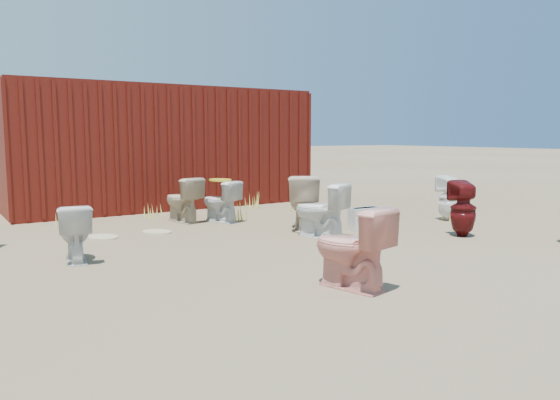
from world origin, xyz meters
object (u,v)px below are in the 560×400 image
shipping_container (159,147)px  toilet_back_e (449,198)px  toilet_back_beige_right (303,202)px  loose_tank (365,219)px  toilet_front_maroon (463,209)px  toilet_front_a (75,233)px  toilet_back_beige_left (182,200)px  toilet_back_yellowlid (220,201)px  toilet_front_pink (351,248)px  toilet_front_c (320,210)px

shipping_container → toilet_back_e: size_ratio=7.74×
toilet_back_beige_right → loose_tank: (0.74, -0.61, -0.25)m
toilet_front_maroon → toilet_front_a: bearing=6.9°
toilet_front_a → toilet_back_e: toilet_back_e is taller
toilet_back_e → toilet_back_beige_left: bearing=-23.1°
toilet_front_a → toilet_back_yellowlid: (2.72, 1.64, 0.01)m
toilet_back_e → toilet_front_maroon: bearing=55.1°
toilet_back_yellowlid → toilet_back_e: bearing=128.5°
toilet_back_yellowlid → toilet_front_pink: bearing=59.0°
toilet_back_beige_right → toilet_back_e: size_ratio=1.09×
toilet_front_maroon → toilet_back_e: toilet_front_maroon is taller
shipping_container → toilet_front_pink: (-0.81, -7.06, -0.80)m
toilet_front_a → toilet_back_yellowlid: 3.18m
toilet_back_e → toilet_front_pink: bearing=36.8°
toilet_front_maroon → toilet_front_c: bearing=-8.2°
toilet_front_pink → toilet_back_e: size_ratio=1.02×
shipping_container → toilet_back_yellowlid: size_ratio=8.63×
toilet_front_a → toilet_front_maroon: 5.23m
toilet_front_a → toilet_back_beige_left: (2.18, 1.98, 0.04)m
toilet_front_a → loose_tank: toilet_front_a is taller
toilet_back_yellowlid → toilet_back_e: toilet_back_e is taller
toilet_front_a → toilet_front_maroon: bearing=173.8°
toilet_back_beige_right → toilet_back_yellowlid: size_ratio=1.22×
toilet_front_pink → loose_tank: bearing=-147.5°
toilet_front_a → toilet_front_maroon: size_ratio=0.83×
shipping_container → toilet_front_maroon: bearing=-68.7°
toilet_front_pink → toilet_back_yellowlid: 4.32m
toilet_front_pink → toilet_front_maroon: size_ratio=0.99×
loose_tank → toilet_back_yellowlid: bearing=132.4°
toilet_back_yellowlid → toilet_back_beige_right: bearing=99.0°
shipping_container → loose_tank: bearing=-72.8°
toilet_front_a → toilet_back_beige_left: toilet_back_beige_left is taller
toilet_front_a → toilet_back_beige_left: size_ratio=0.89×
toilet_front_a → loose_tank: bearing=-174.1°
shipping_container → toilet_back_yellowlid: 2.93m
toilet_front_a → toilet_back_beige_right: 3.48m
toilet_back_yellowlid → toilet_back_e: size_ratio=0.90×
toilet_front_a → toilet_back_beige_left: bearing=-128.0°
toilet_front_c → toilet_back_e: 2.77m
toilet_back_e → loose_tank: (-1.84, 0.07, -0.21)m
shipping_container → toilet_back_yellowlid: shipping_container is taller
toilet_back_beige_left → toilet_back_e: toilet_back_e is taller
toilet_back_beige_right → toilet_back_e: bearing=-162.6°
toilet_front_c → toilet_front_maroon: toilet_front_maroon is taller
toilet_front_maroon → toilet_back_beige_right: 2.36m
toilet_front_pink → toilet_back_yellowlid: (0.79, 4.25, -0.05)m
shipping_container → toilet_front_c: shipping_container is taller
shipping_container → toilet_front_a: (-2.73, -4.45, -0.87)m
toilet_front_pink → toilet_front_c: size_ratio=1.02×
toilet_back_beige_right → toilet_back_e: 2.67m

